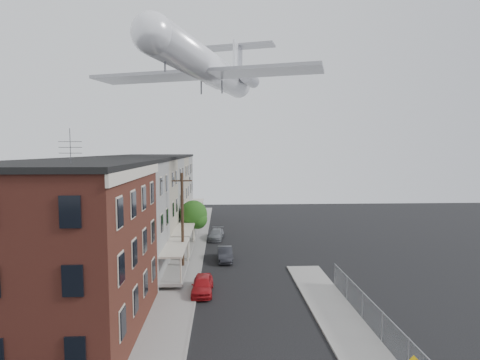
# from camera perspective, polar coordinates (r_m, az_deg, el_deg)

# --- Properties ---
(sidewalk_left) EXTENTS (3.00, 62.00, 0.12)m
(sidewalk_left) POSITION_cam_1_polar(r_m,az_deg,el_deg) (40.71, -7.64, -11.05)
(sidewalk_left) COLOR gray
(sidewalk_left) RESTS_ON ground
(sidewalk_right) EXTENTS (3.00, 26.00, 0.12)m
(sidewalk_right) POSITION_cam_1_polar(r_m,az_deg,el_deg) (24.91, 16.41, -21.69)
(sidewalk_right) COLOR gray
(sidewalk_right) RESTS_ON ground
(curb_left) EXTENTS (0.15, 62.00, 0.14)m
(curb_left) POSITION_cam_1_polar(r_m,az_deg,el_deg) (40.61, -5.56, -11.05)
(curb_left) COLOR gray
(curb_left) RESTS_ON ground
(curb_right) EXTENTS (0.15, 26.00, 0.14)m
(curb_right) POSITION_cam_1_polar(r_m,az_deg,el_deg) (24.50, 12.95, -22.05)
(curb_right) COLOR gray
(curb_right) RESTS_ON ground
(corner_building) EXTENTS (10.31, 12.30, 12.15)m
(corner_building) POSITION_cam_1_polar(r_m,az_deg,el_deg) (24.89, -26.59, -9.49)
(corner_building) COLOR black
(corner_building) RESTS_ON ground
(row_house_a) EXTENTS (11.98, 7.00, 10.30)m
(row_house_a) POSITION_cam_1_polar(r_m,az_deg,el_deg) (33.59, -19.96, -5.77)
(row_house_a) COLOR slate
(row_house_a) RESTS_ON ground
(row_house_b) EXTENTS (11.98, 7.00, 10.30)m
(row_house_b) POSITION_cam_1_polar(r_m,az_deg,el_deg) (40.24, -17.01, -4.01)
(row_house_b) COLOR #756D5C
(row_house_b) RESTS_ON ground
(row_house_c) EXTENTS (11.98, 7.00, 10.30)m
(row_house_c) POSITION_cam_1_polar(r_m,az_deg,el_deg) (46.99, -14.91, -2.74)
(row_house_c) COLOR slate
(row_house_c) RESTS_ON ground
(row_house_d) EXTENTS (11.98, 7.00, 10.30)m
(row_house_d) POSITION_cam_1_polar(r_m,az_deg,el_deg) (53.80, -13.35, -1.80)
(row_house_d) COLOR #756D5C
(row_house_d) RESTS_ON ground
(row_house_e) EXTENTS (11.98, 7.00, 10.30)m
(row_house_e) POSITION_cam_1_polar(r_m,az_deg,el_deg) (60.66, -12.14, -1.06)
(row_house_e) COLOR slate
(row_house_e) RESTS_ON ground
(chainlink_fence) EXTENTS (0.06, 18.06, 1.90)m
(chainlink_fence) POSITION_cam_1_polar(r_m,az_deg,el_deg) (24.18, 20.87, -20.19)
(chainlink_fence) COLOR gray
(chainlink_fence) RESTS_ON ground
(utility_pole) EXTENTS (1.80, 0.26, 9.00)m
(utility_pole) POSITION_cam_1_polar(r_m,az_deg,el_deg) (33.84, -8.76, -6.25)
(utility_pole) COLOR black
(utility_pole) RESTS_ON ground
(street_tree) EXTENTS (3.22, 3.20, 5.20)m
(street_tree) POSITION_cam_1_polar(r_m,az_deg,el_deg) (43.76, -6.95, -5.38)
(street_tree) COLOR black
(street_tree) RESTS_ON ground
(car_near) EXTENTS (1.64, 3.96, 1.34)m
(car_near) POSITION_cam_1_polar(r_m,az_deg,el_deg) (29.99, -5.74, -15.59)
(car_near) COLOR #B1161C
(car_near) RESTS_ON ground
(car_mid) EXTENTS (1.56, 4.08, 1.33)m
(car_mid) POSITION_cam_1_polar(r_m,az_deg,el_deg) (38.00, -2.30, -11.20)
(car_mid) COLOR black
(car_mid) RESTS_ON ground
(car_far) EXTENTS (2.17, 4.40, 1.23)m
(car_far) POSITION_cam_1_polar(r_m,az_deg,el_deg) (46.72, -3.67, -8.26)
(car_far) COLOR slate
(car_far) RESTS_ON ground
(airplane) EXTENTS (23.53, 26.93, 7.81)m
(airplane) POSITION_cam_1_polar(r_m,az_deg,el_deg) (40.97, -4.56, 16.60)
(airplane) COLOR white
(airplane) RESTS_ON ground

